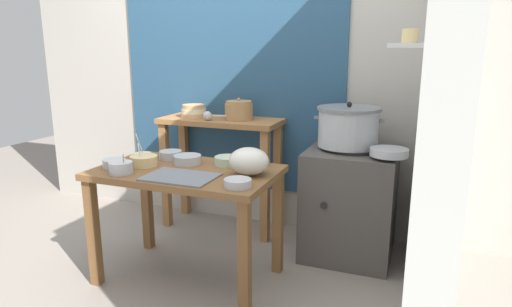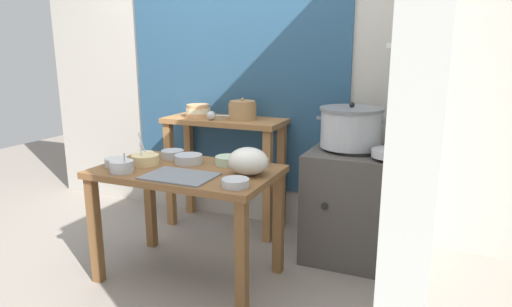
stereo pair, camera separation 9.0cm
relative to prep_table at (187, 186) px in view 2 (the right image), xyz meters
The scene contains 22 objects.
ground_plane 0.61m from the prep_table, 155.08° to the left, with size 9.00×9.00×0.00m, color gray.
wall_back 1.31m from the prep_table, 87.29° to the left, with size 4.40×0.12×2.60m.
wall_right 1.55m from the prep_table, ahead, with size 0.30×3.20×2.60m.
prep_table is the anchor object (origin of this frame).
back_shelf_table 0.86m from the prep_table, 101.43° to the left, with size 0.96×0.40×0.90m.
stove_block 1.16m from the prep_table, 38.85° to the left, with size 0.60×0.61×0.78m.
steamer_pot 1.16m from the prep_table, 40.93° to the left, with size 0.48×0.43×0.31m.
clay_pot 0.92m from the prep_table, 90.83° to the left, with size 0.22×0.22×0.17m.
bowl_stack_enamel 0.99m from the prep_table, 115.64° to the left, with size 0.21×0.21×0.10m.
ladle 0.83m from the prep_table, 106.07° to the left, with size 0.29×0.11×0.07m.
serving_tray 0.21m from the prep_table, 70.52° to the right, with size 0.40×0.28×0.01m, color slate.
plastic_bag 0.45m from the prep_table, ahead, with size 0.24×0.21×0.16m, color silver.
wide_pan 1.28m from the prep_table, 25.67° to the left, with size 0.24×0.24×0.05m, color #B7BABF.
prep_bowl_0 0.32m from the prep_table, behind, with size 0.17×0.17×0.14m.
prep_bowl_1 0.43m from the prep_table, 163.57° to the left, with size 0.12×0.12×0.17m.
prep_bowl_2 0.47m from the prep_table, 163.90° to the right, with size 0.14×0.14×0.05m.
prep_bowl_3 0.41m from the prep_table, 144.52° to the right, with size 0.14×0.14×0.13m.
prep_bowl_4 0.30m from the prep_table, 45.01° to the left, with size 0.16×0.16×0.05m.
prep_bowl_5 0.33m from the prep_table, 139.85° to the left, with size 0.15×0.15×0.06m.
prep_bowl_6 0.48m from the prep_table, 32.67° to the left, with size 0.11×0.11×0.04m.
prep_bowl_7 0.50m from the prep_table, 25.82° to the right, with size 0.15×0.15×0.04m.
prep_bowl_8 0.19m from the prep_table, 115.58° to the left, with size 0.18×0.18×0.06m.
Camera 2 is at (1.45, -2.24, 1.43)m, focal length 31.00 mm.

